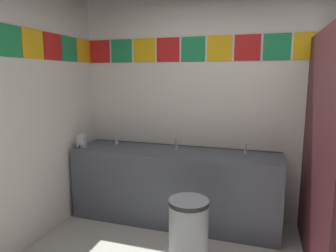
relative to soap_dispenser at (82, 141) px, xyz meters
name	(u,v)px	position (x,y,z in m)	size (l,w,h in m)	color
wall_back	(245,107)	(1.81, 0.50, 0.40)	(3.88, 0.09, 2.60)	silver
vanity_counter	(174,185)	(1.08, 0.17, -0.48)	(2.31, 0.58, 0.83)	#4C515B
faucet_left	(116,140)	(0.31, 0.26, -0.03)	(0.04, 0.10, 0.14)	silver
faucet_center	(176,144)	(1.08, 0.26, -0.03)	(0.04, 0.10, 0.14)	silver
faucet_right	(246,149)	(1.85, 0.26, -0.03)	(0.04, 0.10, 0.14)	silver
soap_dispenser	(82,141)	(0.00, 0.00, 0.00)	(0.09, 0.09, 0.16)	#B7BABF
trash_bin	(188,232)	(1.43, -0.57, -0.61)	(0.35, 0.35, 0.60)	#999EA3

